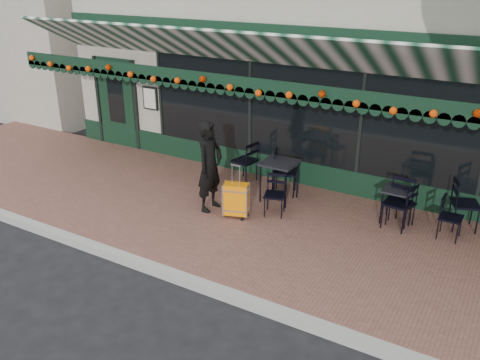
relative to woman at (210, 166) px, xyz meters
The scene contains 16 objects.
ground 2.37m from the woman, 69.63° to the right, with size 80.00×80.00×0.00m, color black.
sidewalk 1.19m from the woman, ahead, with size 18.00×4.00×0.15m, color brown.
curb 2.41m from the woman, 70.35° to the right, with size 18.00×0.16×0.15m, color #9E9E99.
restaurant_building 6.01m from the woman, 82.70° to the left, with size 12.00×9.60×4.50m.
neighbor_building_left 13.71m from the woman, 153.95° to the left, with size 12.00×8.00×4.80m, color #ABA596.
woman is the anchor object (origin of this frame).
suitcase 0.78m from the woman, ahead, with size 0.49×0.37×1.01m.
cafe_table_a 3.39m from the woman, 21.39° to the left, with size 0.51×0.51×0.63m.
cafe_table_b 1.38m from the woman, 47.32° to the left, with size 0.64×0.64×0.79m.
chair_a_left 3.46m from the woman, 19.14° to the left, with size 0.40×0.40×0.81m, color black, non-canonical shape.
chair_a_right 4.51m from the woman, 20.32° to the left, with size 0.46×0.46×0.91m, color black, non-canonical shape.
chair_a_front 3.38m from the woman, 17.57° to the left, with size 0.45×0.45×0.90m, color black, non-canonical shape.
chair_a_extra 4.24m from the woman, 14.73° to the left, with size 0.37×0.37×0.75m, color black, non-canonical shape.
chair_b_left 1.55m from the woman, 94.43° to the left, with size 0.45×0.45×0.90m, color black, non-canonical shape.
chair_b_right 1.65m from the woman, 55.57° to the left, with size 0.47×0.47×0.93m, color black, non-canonical shape.
chair_b_front 1.30m from the woman, 18.82° to the left, with size 0.38×0.38×0.76m, color black, non-canonical shape.
Camera 1 is at (4.09, -5.17, 4.37)m, focal length 38.00 mm.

